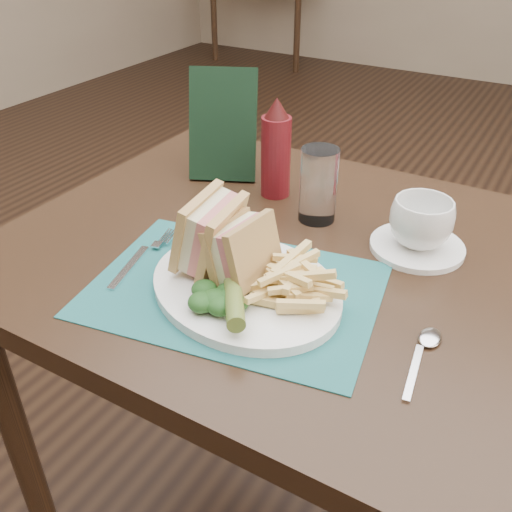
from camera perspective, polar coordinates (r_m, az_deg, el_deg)
The scene contains 17 objects.
floor at distance 1.77m, azimuth 9.96°, elevation -12.39°, with size 7.00×7.00×0.00m, color black.
table_main at distance 1.17m, azimuth 2.36°, elevation -14.68°, with size 0.90×0.75×0.75m, color black, non-canonical shape.
table_bg_left at distance 5.24m, azimuth 1.70°, elevation 23.22°, with size 0.90×0.75×0.75m, color black, non-canonical shape.
placemat at distance 0.83m, azimuth -2.17°, elevation -3.37°, with size 0.41×0.29×0.00m, color #1C5A5B.
plate at distance 0.81m, azimuth -1.06°, elevation -3.21°, with size 0.30×0.24×0.01m, color white, non-canonical shape.
sandwich_half_a at distance 0.83m, azimuth -5.99°, elevation 2.73°, with size 0.06×0.11×0.10m, color tan, non-canonical shape.
sandwich_half_b at distance 0.80m, azimuth -2.51°, elevation 1.08°, with size 0.06×0.10×0.09m, color tan, non-canonical shape.
kale_garnish at distance 0.76m, azimuth -3.69°, elevation -4.27°, with size 0.11×0.08×0.03m, color #163B15, non-canonical shape.
pickle_spear at distance 0.75m, azimuth -2.23°, elevation -4.15°, with size 0.02×0.02×0.12m, color #506526.
fries_pile at distance 0.78m, azimuth 3.57°, elevation -2.13°, with size 0.18×0.20×0.05m, color #EAC775, non-canonical shape.
fork at distance 0.91m, azimuth -11.39°, elevation 0.04°, with size 0.03×0.17×0.01m, color silver, non-canonical shape.
spoon at distance 0.74m, azimuth 16.07°, elevation -9.75°, with size 0.03×0.15×0.01m, color silver, non-canonical shape.
saucer at distance 0.95m, azimuth 15.79°, elevation 0.90°, with size 0.15×0.15×0.01m, color white.
coffee_cup at distance 0.93m, azimuth 16.19°, elevation 3.21°, with size 0.10×0.10×0.08m, color white.
drinking_glass at distance 0.98m, azimuth 6.26°, elevation 7.06°, with size 0.06×0.06×0.13m, color white.
ketchup_bottle at distance 1.06m, azimuth 2.01°, elevation 10.76°, with size 0.05×0.05×0.19m, color #570F14, non-canonical shape.
check_presenter at distance 1.14m, azimuth -3.32°, elevation 12.96°, with size 0.13×0.01×0.21m, color black.
Camera 1 is at (0.36, -1.21, 1.24)m, focal length 40.00 mm.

